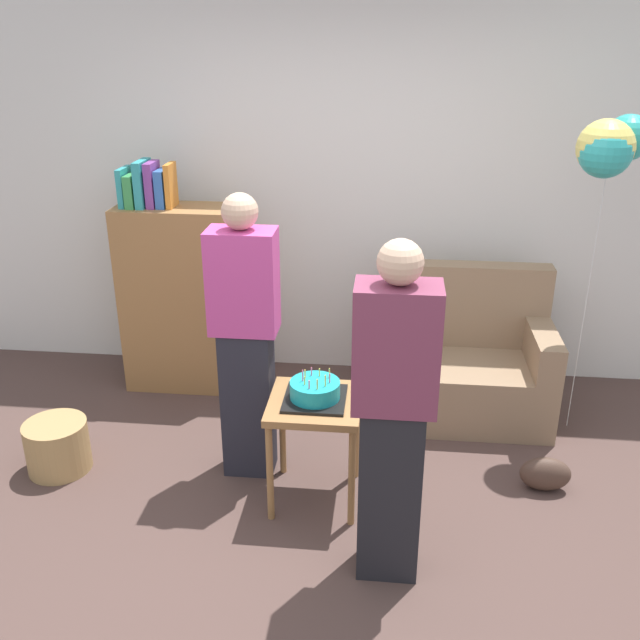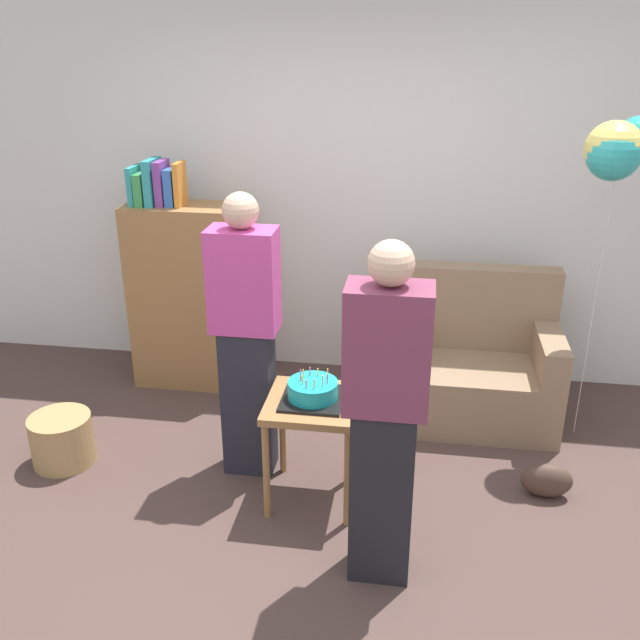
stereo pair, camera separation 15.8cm
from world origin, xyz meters
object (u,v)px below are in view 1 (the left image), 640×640
Objects in this scene: person_holding_cake at (393,416)px; wicker_basket at (58,446)px; handbag at (545,474)px; side_table at (315,415)px; couch at (463,364)px; bookshelf at (181,295)px; balloon_bunch at (611,146)px; person_blowing_candles at (246,339)px; birthday_cake at (315,391)px.

wicker_basket is (-1.91, 0.62, -0.68)m from person_holding_cake.
person_holding_cake is 1.34m from handbag.
person_holding_cake is at bearing -52.12° from side_table.
side_table is at bearing -4.01° from wicker_basket.
couch is 3.93× the size of handbag.
balloon_bunch is at bearing -8.05° from bookshelf.
balloon_bunch is (1.94, 0.64, 0.96)m from person_blowing_candles.
bookshelf is at bearing 131.08° from birthday_cake.
couch is at bearing 50.47° from side_table.
couch is at bearing 50.47° from birthday_cake.
bookshelf reaches higher than wicker_basket.
bookshelf is at bearing 171.95° from balloon_bunch.
person_holding_cake is (0.40, -0.51, 0.32)m from side_table.
person_holding_cake is at bearing -17.94° from wicker_basket.
handbag is (1.26, 0.20, -0.55)m from birthday_cake.
person_holding_cake reaches higher than wicker_basket.
bookshelf is (-1.94, 0.18, 0.34)m from couch.
couch is 2.57m from wicker_basket.
handbag is at bearing -120.92° from person_holding_cake.
person_blowing_candles is at bearing -56.30° from bookshelf.
wicker_basket is (-2.38, -0.94, -0.19)m from couch.
birthday_cake is 2.09m from balloon_bunch.
bookshelf is 5.00× the size of birthday_cake.
birthday_cake is 1.14× the size of handbag.
couch is 0.67× the size of person_holding_cake.
wicker_basket is 1.29× the size of handbag.
person_holding_cake is (-0.47, -1.56, 0.49)m from couch.
couch reaches higher than wicker_basket.
wicker_basket reaches higher than handbag.
couch is at bearing 114.96° from handbag.
person_blowing_candles is 4.53× the size of wicker_basket.
side_table is at bearing -13.66° from person_blowing_candles.
balloon_bunch is at bearing 29.36° from side_table.
person_holding_cake is at bearing -26.96° from person_blowing_candles.
person_blowing_candles is 2.25m from balloon_bunch.
side_table reaches higher than wicker_basket.
side_table is at bearing -32.40° from person_holding_cake.
handbag is (0.87, 0.71, -0.73)m from person_holding_cake.
wicker_basket is 0.18× the size of balloon_bunch.
handbag is (0.40, -0.85, -0.24)m from couch.
balloon_bunch is (1.13, 1.38, 0.96)m from person_holding_cake.
handbag is at bearing 1.85° from wicker_basket.
balloon_bunch is at bearing 13.94° from wicker_basket.
balloon_bunch is (0.27, 0.67, 1.69)m from handbag.
person_blowing_candles is 1.82m from handbag.
side_table is 0.37× the size of person_holding_cake.
person_blowing_candles is 0.84× the size of balloon_bunch.
couch is at bearing -86.91° from person_holding_cake.
couch is 1.82× the size of side_table.
bookshelf reaches higher than birthday_cake.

